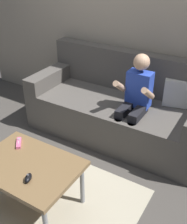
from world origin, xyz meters
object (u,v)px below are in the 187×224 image
Objects in this scene: person_seated_on_couch at (135,100)px; nunchuk_black at (28,178)px; couch at (120,109)px; coffee_table at (28,169)px; game_remote_pink_near_edge at (19,143)px.

person_seated_on_couch is 10.01× the size of nunchuk_black.
person_seated_on_couch is (0.24, -0.19, 0.26)m from couch.
person_seated_on_couch is 1.19m from coffee_table.
coffee_table is at bearing 135.08° from nunchuk_black.
person_seated_on_couch is at bearing 78.56° from nunchuk_black.
nunchuk_black is at bearing -37.40° from game_remote_pink_near_edge.
nunchuk_black is (-0.25, -1.24, -0.12)m from person_seated_on_couch.
couch reaches higher than coffee_table.
game_remote_pink_near_edge is 1.29× the size of nunchuk_black.
person_seated_on_couch reaches higher than coffee_table.
coffee_table is at bearing -32.78° from game_remote_pink_near_edge.
couch is at bearing 72.49° from game_remote_pink_near_edge.
nunchuk_black reaches higher than game_remote_pink_near_edge.
nunchuk_black is (0.12, -0.12, 0.06)m from coffee_table.
game_remote_pink_near_edge is (-0.36, -1.15, 0.13)m from couch.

